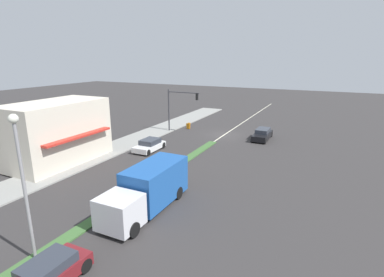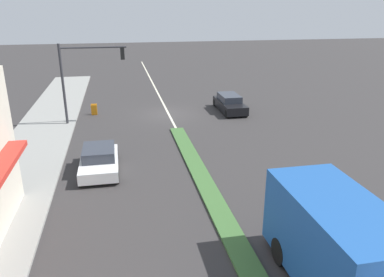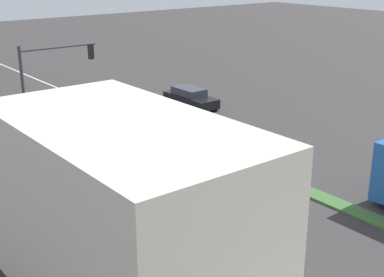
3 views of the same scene
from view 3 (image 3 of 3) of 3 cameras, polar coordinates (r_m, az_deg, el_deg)
The scene contains 8 objects.
ground_plane at distance 23.44m, azimuth 17.74°, elevation -7.83°, with size 160.00×160.00×0.00m, color #333030.
lane_marking_center at distance 35.74m, azimuth -6.60°, elevation 2.15°, with size 0.16×60.00×0.01m, color beige.
building_corner_store at distance 15.87m, azimuth -7.21°, elevation -8.11°, with size 5.71×9.36×5.77m.
traffic_signal_main at distance 30.85m, azimuth -15.19°, elevation 6.43°, with size 4.59×0.34×5.60m.
pedestrian at distance 19.97m, azimuth -8.62°, elevation -8.75°, with size 0.34×0.34×1.64m.
warning_aframe_sign at distance 33.91m, azimuth -15.72°, elevation 1.39°, with size 0.45×0.53×0.84m.
van_white at distance 24.98m, azimuth -4.06°, elevation -3.73°, with size 1.90×3.89×1.26m.
suv_black at distance 38.24m, azimuth -0.17°, elevation 4.37°, with size 1.73×4.43×1.34m.
Camera 3 is at (17.92, 29.22, 10.13)m, focal length 50.00 mm.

